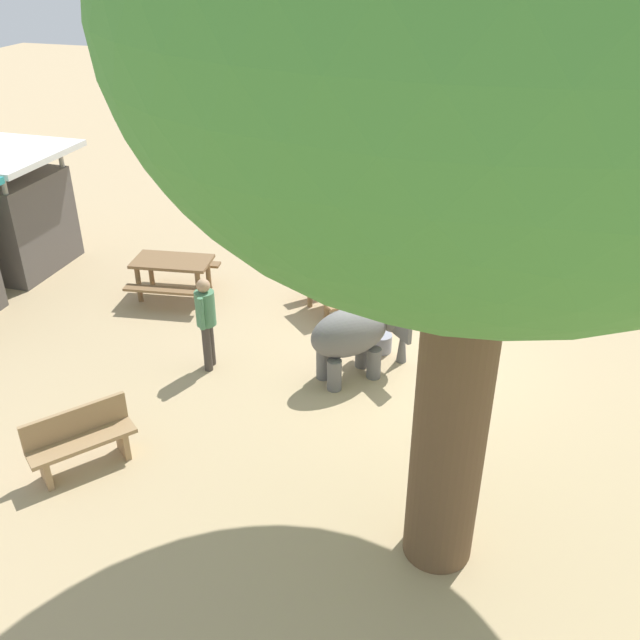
% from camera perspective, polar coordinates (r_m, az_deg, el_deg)
% --- Properties ---
extents(ground_plane, '(60.00, 60.00, 0.00)m').
position_cam_1_polar(ground_plane, '(11.82, 7.09, -3.60)').
color(ground_plane, tan).
extents(elephant, '(1.67, 1.68, 1.25)m').
position_cam_1_polar(elephant, '(11.07, 3.24, -1.00)').
color(elephant, slate).
rests_on(elephant, ground_plane).
extents(person_handler, '(0.51, 0.32, 1.62)m').
position_cam_1_polar(person_handler, '(11.32, -9.29, 0.23)').
color(person_handler, '#3F3833').
rests_on(person_handler, ground_plane).
extents(shade_tree_main, '(6.52, 5.98, 8.19)m').
position_cam_1_polar(shade_tree_main, '(6.03, 14.35, 23.21)').
color(shade_tree_main, brown).
rests_on(shade_tree_main, ground_plane).
extents(wooden_bench, '(1.34, 1.19, 0.88)m').
position_cam_1_polar(wooden_bench, '(9.93, -19.00, -9.11)').
color(wooden_bench, '#9E7A51').
rests_on(wooden_bench, ground_plane).
extents(picnic_table_near, '(1.67, 1.68, 0.78)m').
position_cam_1_polar(picnic_table_near, '(13.92, -11.93, 4.10)').
color(picnic_table_near, brown).
rests_on(picnic_table_near, ground_plane).
extents(picnic_table_far, '(2.11, 2.11, 0.78)m').
position_cam_1_polar(picnic_table_far, '(13.25, 2.10, 3.40)').
color(picnic_table_far, olive).
rests_on(picnic_table_far, ground_plane).
extents(market_stall_white, '(2.50, 2.50, 2.52)m').
position_cam_1_polar(market_stall_white, '(16.04, -23.95, 7.74)').
color(market_stall_white, '#59514C').
rests_on(market_stall_white, ground_plane).
extents(feed_bucket, '(0.36, 0.36, 0.32)m').
position_cam_1_polar(feed_bucket, '(12.05, 5.04, -1.87)').
color(feed_bucket, gray).
rests_on(feed_bucket, ground_plane).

